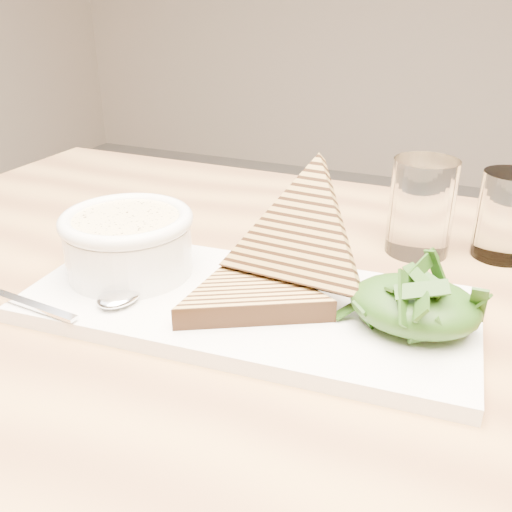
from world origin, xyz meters
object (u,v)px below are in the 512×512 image
at_px(platter, 248,305).
at_px(glass_far, 507,216).
at_px(glass_near, 421,207).
at_px(soup_bowl, 129,249).
at_px(table_top, 322,342).

distance_m(platter, glass_far, 0.32).
height_order(glass_near, glass_far, glass_near).
relative_size(platter, soup_bowl, 3.31).
relative_size(table_top, soup_bowl, 9.99).
distance_m(soup_bowl, glass_far, 0.41).
bearing_deg(table_top, glass_far, 57.33).
bearing_deg(platter, glass_near, 58.61).
distance_m(glass_near, glass_far, 0.09).
bearing_deg(glass_far, soup_bowl, -146.89).
distance_m(table_top, glass_far, 0.27).
xyz_separation_m(table_top, platter, (-0.07, -0.01, 0.03)).
relative_size(glass_near, glass_far, 1.11).
bearing_deg(glass_near, glass_far, 16.02).
bearing_deg(glass_near, table_top, -104.83).
bearing_deg(soup_bowl, platter, -1.45).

